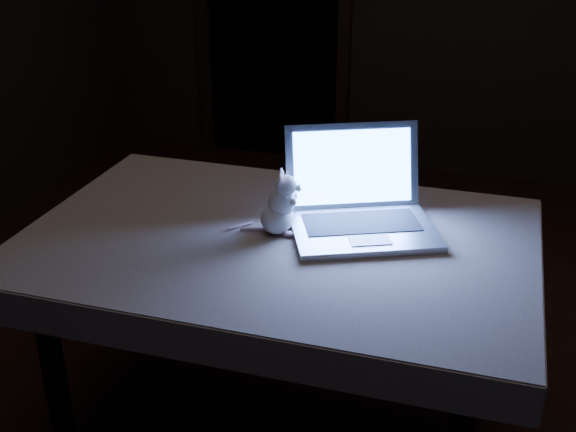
% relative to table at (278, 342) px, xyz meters
% --- Properties ---
extents(floor, '(5.00, 5.00, 0.00)m').
position_rel_table_xyz_m(floor, '(0.17, 0.19, -0.39)').
color(floor, black).
rests_on(floor, ground).
extents(table, '(1.45, 0.95, 0.77)m').
position_rel_table_xyz_m(table, '(0.00, 0.00, 0.00)').
color(table, black).
rests_on(table, floor).
extents(tablecloth, '(1.71, 1.30, 0.11)m').
position_rel_table_xyz_m(tablecloth, '(0.03, 0.03, 0.34)').
color(tablecloth, '#C1AE9D').
rests_on(tablecloth, table).
extents(laptop, '(0.55, 0.53, 0.30)m').
position_rel_table_xyz_m(laptop, '(0.25, 0.09, 0.54)').
color(laptop, '#A5A5AA').
rests_on(laptop, tablecloth).
extents(plush_mouse, '(0.17, 0.17, 0.20)m').
position_rel_table_xyz_m(plush_mouse, '(-0.01, 0.02, 0.50)').
color(plush_mouse, white).
rests_on(plush_mouse, tablecloth).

